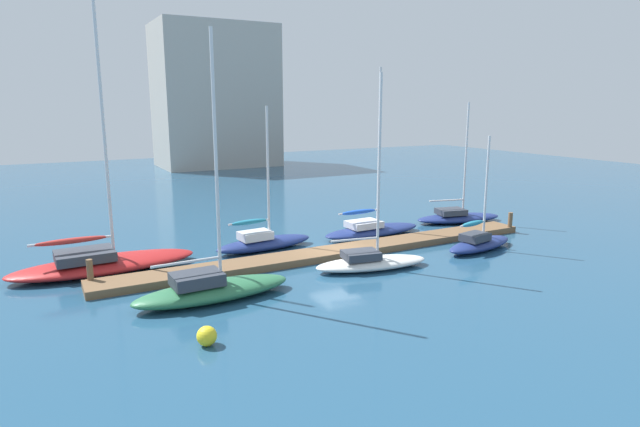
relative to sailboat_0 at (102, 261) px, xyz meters
name	(u,v)px	position (x,y,z in m)	size (l,w,h in m)	color
ground_plane	(337,255)	(11.77, -3.04, -0.55)	(120.00, 120.00, 0.00)	navy
dock_pier	(337,252)	(11.77, -3.04, -0.36)	(25.85, 1.88, 0.38)	brown
dock_piling_near_end	(90,274)	(-0.76, -2.25, 0.12)	(0.28, 0.28, 1.33)	brown
dock_piling_far_end	(510,223)	(24.29, -3.82, 0.12)	(0.28, 0.28, 1.33)	brown
sailboat_0	(102,261)	(0.00, 0.00, 0.00)	(9.02, 3.34, 13.95)	#B21E1E
sailboat_1	(211,288)	(3.62, -6.39, 0.01)	(6.92, 2.37, 11.17)	#2D7047
sailboat_2	(263,241)	(8.62, -0.03, -0.03)	(6.06, 2.27, 8.12)	navy
sailboat_3	(371,260)	(11.99, -5.99, -0.09)	(6.17, 2.93, 9.69)	white
sailboat_4	(371,228)	(15.93, -0.21, -0.06)	(6.95, 2.36, 10.39)	navy
sailboat_5	(479,242)	(19.46, -5.98, -0.08)	(5.42, 2.55, 6.50)	navy
sailboat_6	(458,216)	(23.47, 0.12, -0.12)	(6.59, 3.39, 8.35)	navy
mooring_buoy_yellow	(207,336)	(2.16, -10.55, -0.20)	(0.71, 0.71, 0.71)	yellow
harbor_building_distant	(216,97)	(19.56, 42.55, 8.62)	(15.05, 10.14, 18.34)	#ADA89E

